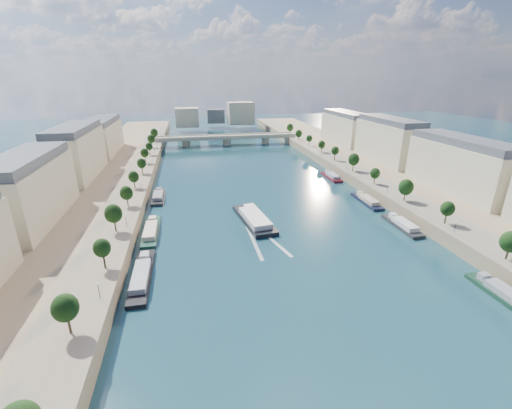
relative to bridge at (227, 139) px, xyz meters
name	(u,v)px	position (x,y,z in m)	size (l,w,h in m)	color
ground	(261,201)	(0.00, -134.04, -5.08)	(700.00, 700.00, 0.00)	#0B2E32
quay_left	(89,207)	(-72.00, -134.04, -2.58)	(44.00, 520.00, 5.00)	#9E8460
quay_right	(406,186)	(72.00, -134.04, -2.58)	(44.00, 520.00, 5.00)	#9E8460
pave_left	(127,199)	(-57.00, -134.04, -0.03)	(14.00, 520.00, 0.10)	gray
pave_right	(378,183)	(57.00, -134.04, -0.03)	(14.00, 520.00, 0.10)	gray
trees_left	(131,184)	(-55.00, -132.04, 5.39)	(4.80, 268.80, 8.26)	#382B1E
trees_right	(365,167)	(55.00, -124.04, 5.39)	(4.80, 268.80, 8.26)	#382B1E
lamps_left	(134,200)	(-52.50, -144.04, 2.70)	(0.36, 200.36, 4.28)	black
lamps_right	(365,175)	(52.50, -129.04, 2.70)	(0.36, 200.36, 4.28)	black
buildings_left	(58,168)	(-85.00, -122.04, 11.37)	(16.00, 226.00, 23.20)	beige
buildings_right	(419,152)	(85.00, -122.04, 11.37)	(16.00, 226.00, 23.20)	beige
skyline	(220,115)	(3.19, 85.49, 9.57)	(79.00, 42.00, 22.00)	beige
bridge	(227,139)	(0.00, 0.00, 0.00)	(112.00, 12.00, 8.15)	#C1B79E
tour_barge	(254,219)	(-7.51, -156.53, -3.89)	(12.64, 31.27, 4.12)	black
wake	(263,241)	(-7.51, -173.06, -5.06)	(11.01, 26.01, 0.04)	silver
moored_barges_left	(144,264)	(-45.50, -182.74, -4.24)	(5.00, 160.35, 3.60)	#1C213F
moored_barges_right	(411,231)	(45.50, -177.44, -4.24)	(5.00, 158.41, 3.60)	black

